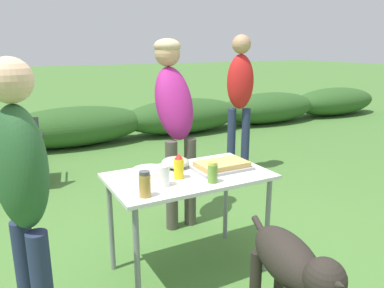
{
  "coord_description": "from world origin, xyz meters",
  "views": [
    {
      "loc": [
        -1.13,
        -2.16,
        1.6
      ],
      "look_at": [
        0.14,
        0.21,
        0.89
      ],
      "focal_mm": 35.0,
      "sensor_mm": 36.0,
      "label": 1
    }
  ],
  "objects_px": {
    "dog": "(290,272)",
    "camp_chair_green_behind_table": "(21,148)",
    "folding_table": "(189,185)",
    "relish_jar": "(213,172)",
    "plate_stack": "(149,171)",
    "mustard_bottle": "(179,167)",
    "spice_jar": "(145,184)",
    "food_tray": "(222,166)",
    "standing_person_in_red_jacket": "(174,109)",
    "mixing_bowl": "(175,162)",
    "standing_person_in_navy_coat": "(240,90)",
    "standing_person_in_dark_puffer": "(23,188)",
    "paper_cup_stack": "(163,176)"
  },
  "relations": [
    {
      "from": "folding_table",
      "to": "plate_stack",
      "type": "relative_size",
      "value": 4.77
    },
    {
      "from": "mixing_bowl",
      "to": "spice_jar",
      "type": "bearing_deg",
      "value": -134.01
    },
    {
      "from": "standing_person_in_dark_puffer",
      "to": "dog",
      "type": "relative_size",
      "value": 1.9
    },
    {
      "from": "folding_table",
      "to": "mixing_bowl",
      "type": "relative_size",
      "value": 5.42
    },
    {
      "from": "food_tray",
      "to": "standing_person_in_red_jacket",
      "type": "bearing_deg",
      "value": 90.21
    },
    {
      "from": "plate_stack",
      "to": "paper_cup_stack",
      "type": "distance_m",
      "value": 0.28
    },
    {
      "from": "relish_jar",
      "to": "standing_person_in_navy_coat",
      "type": "bearing_deg",
      "value": 50.77
    },
    {
      "from": "standing_person_in_red_jacket",
      "to": "dog",
      "type": "height_order",
      "value": "standing_person_in_red_jacket"
    },
    {
      "from": "folding_table",
      "to": "spice_jar",
      "type": "distance_m",
      "value": 0.49
    },
    {
      "from": "dog",
      "to": "camp_chair_green_behind_table",
      "type": "xyz_separation_m",
      "value": [
        -0.96,
        3.38,
        -0.07
      ]
    },
    {
      "from": "mixing_bowl",
      "to": "standing_person_in_red_jacket",
      "type": "relative_size",
      "value": 0.12
    },
    {
      "from": "paper_cup_stack",
      "to": "camp_chair_green_behind_table",
      "type": "relative_size",
      "value": 0.16
    },
    {
      "from": "mustard_bottle",
      "to": "standing_person_in_dark_puffer",
      "type": "xyz_separation_m",
      "value": [
        -0.96,
        -0.29,
        0.13
      ]
    },
    {
      "from": "food_tray",
      "to": "standing_person_in_dark_puffer",
      "type": "distance_m",
      "value": 1.37
    },
    {
      "from": "plate_stack",
      "to": "relish_jar",
      "type": "bearing_deg",
      "value": -50.97
    },
    {
      "from": "standing_person_in_red_jacket",
      "to": "food_tray",
      "type": "bearing_deg",
      "value": -90.0
    },
    {
      "from": "food_tray",
      "to": "standing_person_in_red_jacket",
      "type": "xyz_separation_m",
      "value": [
        -0.0,
        0.78,
        0.3
      ]
    },
    {
      "from": "paper_cup_stack",
      "to": "mustard_bottle",
      "type": "distance_m",
      "value": 0.17
    },
    {
      "from": "relish_jar",
      "to": "dog",
      "type": "xyz_separation_m",
      "value": [
        -0.02,
        -0.77,
        -0.27
      ]
    },
    {
      "from": "mustard_bottle",
      "to": "paper_cup_stack",
      "type": "bearing_deg",
      "value": -151.62
    },
    {
      "from": "plate_stack",
      "to": "standing_person_in_red_jacket",
      "type": "relative_size",
      "value": 0.14
    },
    {
      "from": "food_tray",
      "to": "spice_jar",
      "type": "relative_size",
      "value": 2.58
    },
    {
      "from": "plate_stack",
      "to": "mustard_bottle",
      "type": "height_order",
      "value": "mustard_bottle"
    },
    {
      "from": "dog",
      "to": "standing_person_in_dark_puffer",
      "type": "bearing_deg",
      "value": -17.92
    },
    {
      "from": "folding_table",
      "to": "standing_person_in_navy_coat",
      "type": "xyz_separation_m",
      "value": [
        1.59,
        1.66,
        0.4
      ]
    },
    {
      "from": "folding_table",
      "to": "plate_stack",
      "type": "distance_m",
      "value": 0.3
    },
    {
      "from": "mixing_bowl",
      "to": "standing_person_in_navy_coat",
      "type": "distance_m",
      "value": 2.2
    },
    {
      "from": "spice_jar",
      "to": "camp_chair_green_behind_table",
      "type": "relative_size",
      "value": 0.19
    },
    {
      "from": "food_tray",
      "to": "camp_chair_green_behind_table",
      "type": "distance_m",
      "value": 2.71
    },
    {
      "from": "dog",
      "to": "camp_chair_green_behind_table",
      "type": "bearing_deg",
      "value": -61.54
    },
    {
      "from": "folding_table",
      "to": "dog",
      "type": "height_order",
      "value": "dog"
    },
    {
      "from": "spice_jar",
      "to": "dog",
      "type": "relative_size",
      "value": 0.19
    },
    {
      "from": "plate_stack",
      "to": "relish_jar",
      "type": "xyz_separation_m",
      "value": [
        0.3,
        -0.37,
        0.05
      ]
    },
    {
      "from": "plate_stack",
      "to": "mixing_bowl",
      "type": "bearing_deg",
      "value": 6.71
    },
    {
      "from": "food_tray",
      "to": "mustard_bottle",
      "type": "xyz_separation_m",
      "value": [
        -0.36,
        -0.02,
        0.06
      ]
    },
    {
      "from": "food_tray",
      "to": "dog",
      "type": "height_order",
      "value": "food_tray"
    },
    {
      "from": "standing_person_in_dark_puffer",
      "to": "folding_table",
      "type": "bearing_deg",
      "value": -92.73
    },
    {
      "from": "mixing_bowl",
      "to": "spice_jar",
      "type": "xyz_separation_m",
      "value": [
        -0.39,
        -0.41,
        0.04
      ]
    },
    {
      "from": "mustard_bottle",
      "to": "relish_jar",
      "type": "height_order",
      "value": "mustard_bottle"
    },
    {
      "from": "mustard_bottle",
      "to": "standing_person_in_navy_coat",
      "type": "bearing_deg",
      "value": 45.2
    },
    {
      "from": "food_tray",
      "to": "paper_cup_stack",
      "type": "relative_size",
      "value": 3.02
    },
    {
      "from": "spice_jar",
      "to": "dog",
      "type": "xyz_separation_m",
      "value": [
        0.45,
        -0.75,
        -0.28
      ]
    },
    {
      "from": "mixing_bowl",
      "to": "relish_jar",
      "type": "relative_size",
      "value": 1.46
    },
    {
      "from": "spice_jar",
      "to": "standing_person_in_navy_coat",
      "type": "relative_size",
      "value": 0.09
    },
    {
      "from": "folding_table",
      "to": "standing_person_in_navy_coat",
      "type": "height_order",
      "value": "standing_person_in_navy_coat"
    },
    {
      "from": "mustard_bottle",
      "to": "camp_chair_green_behind_table",
      "type": "height_order",
      "value": "mustard_bottle"
    },
    {
      "from": "food_tray",
      "to": "plate_stack",
      "type": "relative_size",
      "value": 1.76
    },
    {
      "from": "mustard_bottle",
      "to": "spice_jar",
      "type": "bearing_deg",
      "value": -148.94
    },
    {
      "from": "paper_cup_stack",
      "to": "standing_person_in_red_jacket",
      "type": "bearing_deg",
      "value": 60.46
    },
    {
      "from": "standing_person_in_navy_coat",
      "to": "camp_chair_green_behind_table",
      "type": "distance_m",
      "value": 2.68
    }
  ]
}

